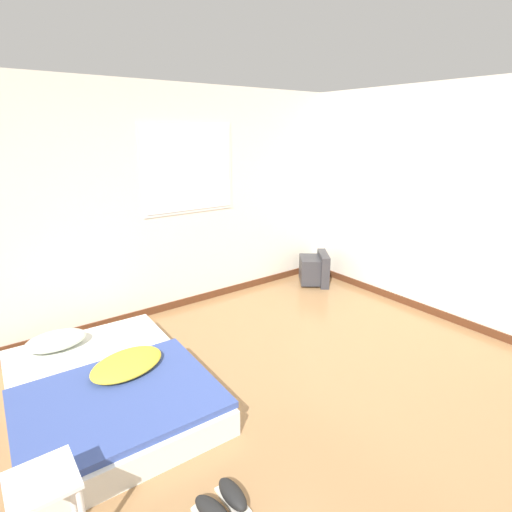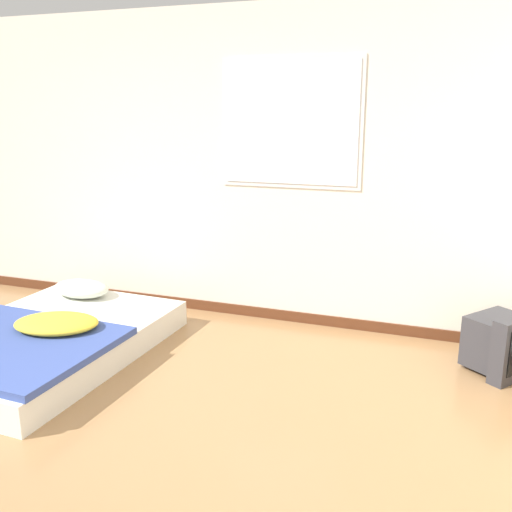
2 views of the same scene
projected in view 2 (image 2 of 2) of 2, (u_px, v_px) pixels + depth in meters
name	position (u px, v px, depth m)	size (l,w,h in m)	color
ground_plane	(24.00, 486.00, 2.80)	(20.00, 20.00, 0.00)	#997047
wall_back	(227.00, 169.00, 4.85)	(7.75, 0.08, 2.60)	silver
mattress_bed	(43.00, 339.00, 4.23)	(1.43, 1.96, 0.35)	silver
crt_tv	(504.00, 343.00, 3.96)	(0.58, 0.59, 0.45)	#333338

